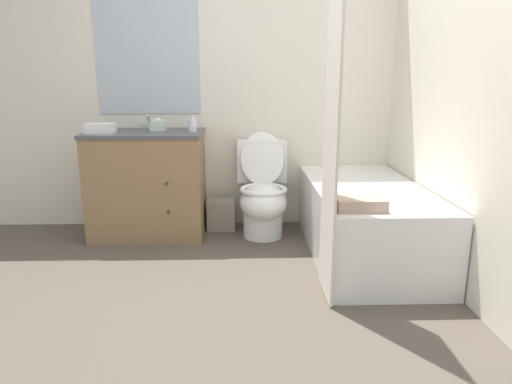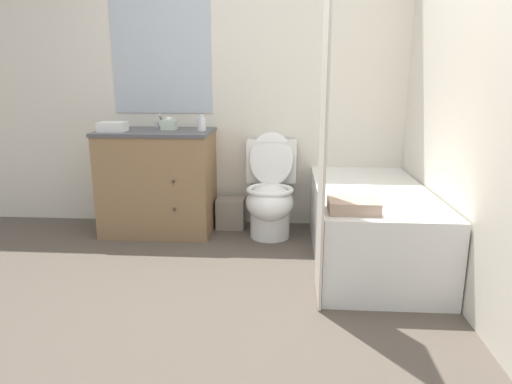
% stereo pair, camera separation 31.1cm
% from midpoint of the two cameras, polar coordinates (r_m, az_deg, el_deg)
% --- Properties ---
extents(ground_plane, '(14.00, 14.00, 0.00)m').
position_cam_midpoint_polar(ground_plane, '(2.59, -4.49, -15.44)').
color(ground_plane, brown).
extents(wall_back, '(8.00, 0.06, 2.50)m').
position_cam_midpoint_polar(wall_back, '(3.98, -3.78, 13.66)').
color(wall_back, silver).
rests_on(wall_back, ground_plane).
extents(wall_right, '(0.05, 2.70, 2.50)m').
position_cam_midpoint_polar(wall_right, '(3.32, 19.24, 12.86)').
color(wall_right, silver).
rests_on(wall_right, ground_plane).
extents(vanity_cabinet, '(0.92, 0.60, 0.86)m').
position_cam_midpoint_polar(vanity_cabinet, '(3.88, -15.61, 1.12)').
color(vanity_cabinet, olive).
rests_on(vanity_cabinet, ground_plane).
extents(sink_faucet, '(0.14, 0.12, 0.12)m').
position_cam_midpoint_polar(sink_faucet, '(4.00, -15.35, 8.13)').
color(sink_faucet, silver).
rests_on(sink_faucet, vanity_cabinet).
extents(toilet, '(0.42, 0.65, 0.84)m').
position_cam_midpoint_polar(toilet, '(3.74, -1.52, -0.30)').
color(toilet, white).
rests_on(toilet, ground_plane).
extents(bathtub, '(0.77, 1.58, 0.52)m').
position_cam_midpoint_polar(bathtub, '(3.40, 10.92, -3.49)').
color(bathtub, white).
rests_on(bathtub, ground_plane).
extents(shower_curtain, '(0.02, 0.39, 2.01)m').
position_cam_midpoint_polar(shower_curtain, '(2.57, 6.00, 8.05)').
color(shower_curtain, silver).
rests_on(shower_curtain, ground_plane).
extents(wastebasket, '(0.24, 0.20, 0.26)m').
position_cam_midpoint_polar(wastebasket, '(3.98, -6.60, -2.79)').
color(wastebasket, gray).
rests_on(wastebasket, ground_plane).
extents(tissue_box, '(0.12, 0.12, 0.10)m').
position_cam_midpoint_polar(tissue_box, '(3.83, -14.46, 8.04)').
color(tissue_box, silver).
rests_on(tissue_box, vanity_cabinet).
extents(soap_dispenser, '(0.07, 0.07, 0.13)m').
position_cam_midpoint_polar(soap_dispenser, '(3.71, -10.37, 8.31)').
color(soap_dispenser, silver).
rests_on(soap_dispenser, vanity_cabinet).
extents(hand_towel_folded, '(0.21, 0.17, 0.07)m').
position_cam_midpoint_polar(hand_towel_folded, '(3.78, -21.17, 7.43)').
color(hand_towel_folded, white).
rests_on(hand_towel_folded, vanity_cabinet).
extents(bath_towel_folded, '(0.29, 0.22, 0.07)m').
position_cam_midpoint_polar(bath_towel_folded, '(2.72, 9.63, -1.40)').
color(bath_towel_folded, tan).
rests_on(bath_towel_folded, bathtub).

